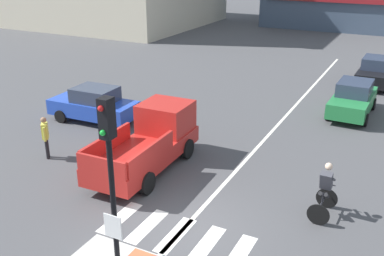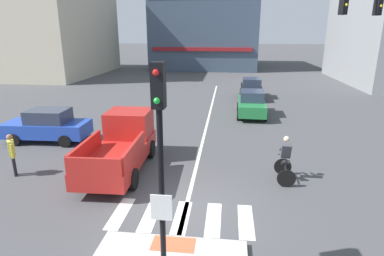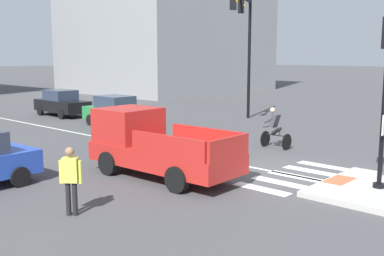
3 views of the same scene
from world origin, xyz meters
TOP-DOWN VIEW (x-y plane):
  - ground_plane at (0.00, 0.00)m, footprint 300.00×300.00m
  - traffic_island at (0.00, -3.03)m, footprint 3.71×3.00m
  - tactile_pad_front at (0.00, -1.88)m, footprint 1.10×0.60m
  - crosswalk_stripe_a at (-1.90, -0.41)m, footprint 0.44×1.80m
  - crosswalk_stripe_b at (-0.95, -0.41)m, footprint 0.44×1.80m
  - crosswalk_stripe_c at (0.00, -0.41)m, footprint 0.44×1.80m
  - crosswalk_stripe_d at (0.95, -0.41)m, footprint 0.44×1.80m
  - crosswalk_stripe_e at (1.90, -0.41)m, footprint 0.44×1.80m
  - lane_centre_line at (0.06, 10.00)m, footprint 0.14×28.00m
  - traffic_light_mast at (9.01, 8.14)m, footprint 4.52×2.23m
  - building_corner_left at (22.89, 28.39)m, footprint 18.80×16.47m
  - car_black_eastbound_distant at (3.17, 18.03)m, footprint 1.91×4.13m
  - car_green_eastbound_far at (2.81, 12.11)m, footprint 1.92×4.14m
  - pickup_truck_red_westbound_near at (-2.92, 3.04)m, footprint 2.16×5.15m
  - cyclist at (3.43, 2.52)m, footprint 0.70×1.11m
  - pedestrian_at_curb_left at (-6.79, 1.72)m, footprint 0.40×0.45m

SIDE VIEW (x-z plane):
  - ground_plane at x=0.00m, z-range 0.00..0.00m
  - crosswalk_stripe_a at x=-1.90m, z-range 0.00..0.01m
  - crosswalk_stripe_b at x=-0.95m, z-range 0.00..0.01m
  - crosswalk_stripe_c at x=0.00m, z-range 0.00..0.01m
  - crosswalk_stripe_d at x=0.95m, z-range 0.00..0.01m
  - crosswalk_stripe_e at x=1.90m, z-range 0.00..0.01m
  - lane_centre_line at x=0.06m, z-range 0.00..0.01m
  - traffic_island at x=0.00m, z-range 0.00..0.15m
  - tactile_pad_front at x=0.00m, z-range 0.15..0.16m
  - car_black_eastbound_distant at x=3.17m, z-range -0.01..1.63m
  - car_green_eastbound_far at x=2.81m, z-range -0.01..1.63m
  - cyclist at x=3.43m, z-range 0.03..1.71m
  - pickup_truck_red_westbound_near at x=-2.92m, z-range -0.06..2.02m
  - pedestrian_at_curb_left at x=-6.79m, z-range 0.15..1.82m
  - traffic_light_mast at x=9.01m, z-range 1.35..8.49m
  - building_corner_left at x=22.89m, z-range 0.02..16.48m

